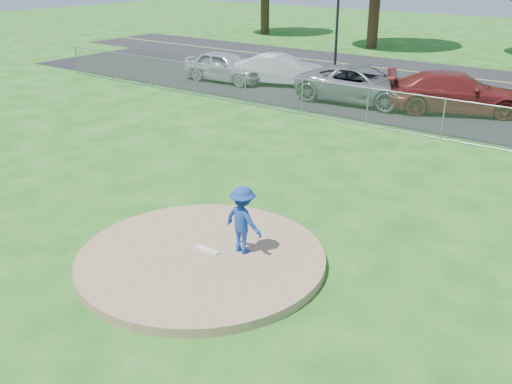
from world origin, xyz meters
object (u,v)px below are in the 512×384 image
Objects in this scene: parked_car_silver at (225,66)px; parked_car_white at (281,70)px; traffic_cone at (326,88)px; parked_car_darkred at (456,93)px; pitcher at (243,220)px; traffic_signal_left at (341,10)px; parked_car_gray at (361,84)px.

parked_car_silver reaches higher than parked_car_white.
parked_car_white is (2.89, 1.02, -0.02)m from parked_car_silver.
parked_car_silver is (-6.05, -0.21, 0.39)m from traffic_cone.
pitcher is at bearing 157.54° from parked_car_darkred.
parked_car_gray is (4.77, -6.62, -2.54)m from traffic_signal_left.
traffic_signal_left is 10.88m from parked_car_darkred.
parked_car_darkred reaches higher than parked_car_white.
traffic_signal_left is 3.71× the size of pitcher.
parked_car_darkred is at bearing -89.15° from parked_car_silver.
parked_car_gray is at bearing 76.25° from parked_car_darkred.
parked_car_gray is at bearing -92.85° from parked_car_silver.
traffic_cone is at bearing 79.84° from parked_car_gray.
parked_car_darkred is at bearing 5.52° from traffic_cone.
parked_car_gray is at bearing -6.13° from traffic_cone.
pitcher is at bearing -66.38° from traffic_cone.
traffic_signal_left reaches higher than parked_car_gray.
traffic_cone is 3.29m from parked_car_white.
pitcher is 19.36m from parked_car_silver.
traffic_cone is at bearing -90.93° from parked_car_silver.
parked_car_silver is (-12.58, 14.71, -0.16)m from pitcher.
traffic_cone is 6.07m from parked_car_silver.
parked_car_gray reaches higher than parked_car_silver.
parked_car_white is at bearing -92.87° from traffic_signal_left.
parked_car_gray is at bearing -122.80° from parked_car_white.
traffic_signal_left is 8.54m from parked_car_gray.
parked_car_silver is 0.79× the size of parked_car_gray.
parked_car_darkred is at bearing -81.49° from pitcher.
parked_car_silver is at bearing -178.05° from traffic_cone.
pitcher is at bearing -66.21° from traffic_signal_left.
parked_car_silver is 0.79× the size of parked_car_darkred.
parked_car_darkred is (4.06, 0.78, 0.03)m from parked_car_gray.
pitcher is at bearing -166.53° from parked_car_gray.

